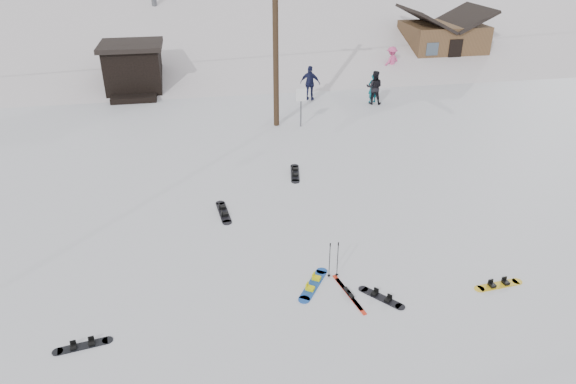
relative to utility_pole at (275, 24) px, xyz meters
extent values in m
plane|color=silver|center=(-2.00, -14.00, -4.68)|extent=(200.00, 200.00, 0.00)
cube|color=silver|center=(-2.00, 41.00, -16.68)|extent=(60.00, 85.24, 65.97)
cube|color=silver|center=(36.00, 36.00, -15.68)|extent=(45.66, 93.98, 54.59)
cylinder|color=#3A2819|center=(0.00, 0.00, -0.18)|extent=(0.26, 0.26, 9.00)
cylinder|color=#595B60|center=(1.10, -0.40, -3.78)|extent=(0.07, 0.07, 1.80)
cube|color=white|center=(1.10, -0.44, -3.13)|extent=(0.50, 0.04, 0.60)
cube|color=black|center=(-7.00, 7.00, -3.43)|extent=(3.00, 3.00, 2.50)
cube|color=black|center=(-7.00, 7.00, -2.06)|extent=(3.40, 3.40, 0.25)
cube|color=black|center=(-7.00, 5.20, -4.53)|extent=(2.40, 1.20, 0.30)
cube|color=brown|center=(13.00, 10.00, -3.33)|extent=(5.00, 4.00, 2.70)
cube|color=black|center=(11.65, 10.00, -1.63)|extent=(2.69, 4.40, 1.43)
cube|color=black|center=(14.35, 10.00, -1.63)|extent=(2.69, 4.40, 1.43)
cube|color=black|center=(13.00, 7.98, -3.58)|extent=(0.90, 0.06, 1.90)
cube|color=#1B4FB2|center=(-1.05, -12.37, -4.67)|extent=(0.98, 1.27, 0.03)
cylinder|color=#1B4FB2|center=(-0.68, -11.82, -4.67)|extent=(0.30, 0.30, 0.03)
cylinder|color=#1B4FB2|center=(-1.42, -12.91, -4.67)|extent=(0.30, 0.30, 0.03)
cube|color=yellow|center=(-0.92, -12.17, -4.61)|extent=(0.27, 0.25, 0.09)
cube|color=yellow|center=(-1.18, -12.56, -4.61)|extent=(0.27, 0.25, 0.09)
cube|color=red|center=(-0.21, -12.98, -4.67)|extent=(0.41, 1.54, 0.02)
cube|color=black|center=(-0.21, -12.98, -4.63)|extent=(0.13, 0.29, 0.07)
cube|color=red|center=(-0.25, -12.83, -4.67)|extent=(0.41, 1.54, 0.02)
cube|color=black|center=(-0.25, -12.83, -4.63)|extent=(0.13, 0.29, 0.07)
cylinder|color=black|center=(-0.55, -12.09, -4.15)|extent=(0.02, 0.02, 1.06)
cylinder|color=black|center=(-0.55, -12.09, -4.63)|extent=(0.08, 0.08, 0.01)
cylinder|color=black|center=(-0.55, -12.09, -3.64)|extent=(0.03, 0.03, 0.10)
cylinder|color=black|center=(-0.33, -12.09, -4.15)|extent=(0.02, 0.02, 1.06)
cylinder|color=black|center=(-0.33, -12.09, -4.63)|extent=(0.08, 0.08, 0.01)
cylinder|color=black|center=(-0.33, -12.09, -3.64)|extent=(0.03, 0.03, 0.10)
cube|color=black|center=(-6.69, -13.59, -4.67)|extent=(1.10, 0.42, 0.02)
cylinder|color=black|center=(-6.16, -13.50, -4.67)|extent=(0.25, 0.25, 0.02)
cylinder|color=black|center=(-7.22, -13.67, -4.67)|extent=(0.25, 0.25, 0.02)
cube|color=black|center=(-6.50, -13.55, -4.62)|extent=(0.16, 0.19, 0.07)
cube|color=black|center=(-6.88, -13.62, -4.62)|extent=(0.16, 0.19, 0.07)
cube|color=black|center=(-3.11, -8.04, -4.67)|extent=(0.44, 1.38, 0.03)
cylinder|color=black|center=(-3.18, -7.37, -4.67)|extent=(0.31, 0.31, 0.03)
cylinder|color=black|center=(-3.05, -8.72, -4.67)|extent=(0.31, 0.31, 0.03)
cube|color=black|center=(-3.13, -7.80, -4.61)|extent=(0.24, 0.19, 0.09)
cube|color=black|center=(-3.09, -8.29, -4.61)|extent=(0.24, 0.19, 0.09)
cube|color=black|center=(0.54, -13.20, -4.67)|extent=(0.88, 1.01, 0.02)
cylinder|color=black|center=(0.89, -13.62, -4.67)|extent=(0.25, 0.25, 0.02)
cylinder|color=black|center=(0.20, -12.77, -4.67)|extent=(0.25, 0.25, 0.02)
cube|color=black|center=(0.67, -13.35, -4.62)|extent=(0.22, 0.22, 0.07)
cube|color=black|center=(0.42, -13.04, -4.62)|extent=(0.22, 0.22, 0.07)
cube|color=yellow|center=(3.77, -13.27, -4.67)|extent=(1.18, 0.37, 0.02)
cylinder|color=yellow|center=(4.35, -13.22, -4.67)|extent=(0.27, 0.27, 0.02)
cylinder|color=yellow|center=(3.20, -13.33, -4.67)|extent=(0.27, 0.27, 0.02)
cube|color=black|center=(3.98, -13.25, -4.62)|extent=(0.16, 0.20, 0.08)
cube|color=black|center=(3.57, -13.29, -4.62)|extent=(0.16, 0.20, 0.08)
cube|color=black|center=(-0.19, -5.51, -4.67)|extent=(0.55, 1.43, 0.03)
cylinder|color=black|center=(-0.07, -4.82, -4.67)|extent=(0.32, 0.32, 0.03)
cylinder|color=black|center=(-0.31, -6.20, -4.67)|extent=(0.32, 0.32, 0.03)
cube|color=black|center=(-0.15, -5.26, -4.61)|extent=(0.25, 0.21, 0.09)
cube|color=black|center=(-0.23, -5.76, -4.61)|extent=(0.25, 0.21, 0.09)
imported|color=#0C6779|center=(5.65, 2.61, -3.92)|extent=(0.62, 0.48, 1.53)
imported|color=black|center=(5.64, 2.34, -3.79)|extent=(1.05, 0.94, 1.77)
imported|color=#DE4E8C|center=(8.58, 7.64, -3.77)|extent=(1.36, 1.15, 1.83)
imported|color=#1B1F44|center=(2.45, 3.60, -3.75)|extent=(1.18, 0.89, 1.86)
camera|label=1|loc=(-3.70, -22.98, 3.78)|focal=32.00mm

